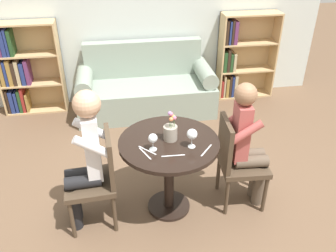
{
  "coord_description": "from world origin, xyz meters",
  "views": [
    {
      "loc": [
        -0.41,
        -2.49,
        2.43
      ],
      "look_at": [
        0.0,
        0.05,
        0.88
      ],
      "focal_mm": 38.0,
      "sensor_mm": 36.0,
      "label": 1
    }
  ],
  "objects_px": {
    "wine_glass_left": "(153,139)",
    "flower_vase": "(171,131)",
    "chair_left": "(98,176)",
    "wine_glass_right": "(192,135)",
    "bookshelf_right": "(239,58)",
    "person_left": "(85,157)",
    "couch": "(146,89)",
    "person_right": "(248,144)",
    "bookshelf_left": "(22,70)",
    "chair_right": "(236,159)"
  },
  "relations": [
    {
      "from": "couch",
      "to": "person_right",
      "type": "bearing_deg",
      "value": -70.37
    },
    {
      "from": "wine_glass_right",
      "to": "chair_left",
      "type": "bearing_deg",
      "value": 174.95
    },
    {
      "from": "couch",
      "to": "flower_vase",
      "type": "height_order",
      "value": "flower_vase"
    },
    {
      "from": "chair_left",
      "to": "person_right",
      "type": "height_order",
      "value": "person_right"
    },
    {
      "from": "bookshelf_left",
      "to": "chair_right",
      "type": "distance_m",
      "value": 3.2
    },
    {
      "from": "bookshelf_right",
      "to": "person_left",
      "type": "bearing_deg",
      "value": -132.59
    },
    {
      "from": "person_left",
      "to": "person_right",
      "type": "xyz_separation_m",
      "value": [
        1.42,
        0.04,
        -0.05
      ]
    },
    {
      "from": "wine_glass_left",
      "to": "chair_right",
      "type": "bearing_deg",
      "value": 7.64
    },
    {
      "from": "bookshelf_left",
      "to": "wine_glass_left",
      "type": "relative_size",
      "value": 8.38
    },
    {
      "from": "person_right",
      "to": "flower_vase",
      "type": "bearing_deg",
      "value": 90.96
    },
    {
      "from": "couch",
      "to": "person_right",
      "type": "height_order",
      "value": "person_right"
    },
    {
      "from": "bookshelf_left",
      "to": "bookshelf_right",
      "type": "bearing_deg",
      "value": 0.12
    },
    {
      "from": "person_right",
      "to": "wine_glass_right",
      "type": "bearing_deg",
      "value": 104.65
    },
    {
      "from": "bookshelf_left",
      "to": "person_left",
      "type": "bearing_deg",
      "value": -68.09
    },
    {
      "from": "bookshelf_right",
      "to": "person_left",
      "type": "xyz_separation_m",
      "value": [
        -2.13,
        -2.31,
        0.12
      ]
    },
    {
      "from": "wine_glass_left",
      "to": "flower_vase",
      "type": "bearing_deg",
      "value": 37.68
    },
    {
      "from": "wine_glass_left",
      "to": "person_left",
      "type": "bearing_deg",
      "value": 174.65
    },
    {
      "from": "flower_vase",
      "to": "chair_left",
      "type": "bearing_deg",
      "value": -173.96
    },
    {
      "from": "chair_right",
      "to": "flower_vase",
      "type": "bearing_deg",
      "value": 91.48
    },
    {
      "from": "chair_left",
      "to": "person_right",
      "type": "relative_size",
      "value": 0.72
    },
    {
      "from": "bookshelf_right",
      "to": "wine_glass_left",
      "type": "xyz_separation_m",
      "value": [
        -1.57,
        -2.37,
        0.27
      ]
    },
    {
      "from": "bookshelf_right",
      "to": "flower_vase",
      "type": "xyz_separation_m",
      "value": [
        -1.4,
        -2.24,
        0.25
      ]
    },
    {
      "from": "couch",
      "to": "chair_right",
      "type": "distance_m",
      "value": 2.1
    },
    {
      "from": "person_left",
      "to": "wine_glass_right",
      "type": "relative_size",
      "value": 7.76
    },
    {
      "from": "bookshelf_left",
      "to": "bookshelf_right",
      "type": "relative_size",
      "value": 1.0
    },
    {
      "from": "chair_left",
      "to": "wine_glass_left",
      "type": "distance_m",
      "value": 0.6
    },
    {
      "from": "couch",
      "to": "chair_left",
      "type": "height_order",
      "value": "couch"
    },
    {
      "from": "bookshelf_left",
      "to": "chair_left",
      "type": "height_order",
      "value": "bookshelf_left"
    },
    {
      "from": "couch",
      "to": "wine_glass_right",
      "type": "bearing_deg",
      "value": -85.32
    },
    {
      "from": "chair_right",
      "to": "flower_vase",
      "type": "relative_size",
      "value": 3.33
    },
    {
      "from": "person_right",
      "to": "wine_glass_left",
      "type": "xyz_separation_m",
      "value": [
        -0.86,
        -0.09,
        0.21
      ]
    },
    {
      "from": "bookshelf_left",
      "to": "chair_right",
      "type": "xyz_separation_m",
      "value": [
        2.26,
        -2.26,
        -0.11
      ]
    },
    {
      "from": "person_right",
      "to": "wine_glass_left",
      "type": "bearing_deg",
      "value": 100.02
    },
    {
      "from": "person_right",
      "to": "wine_glass_left",
      "type": "height_order",
      "value": "person_right"
    },
    {
      "from": "chair_left",
      "to": "person_left",
      "type": "distance_m",
      "value": 0.23
    },
    {
      "from": "bookshelf_right",
      "to": "wine_glass_left",
      "type": "distance_m",
      "value": 2.85
    },
    {
      "from": "person_left",
      "to": "person_right",
      "type": "bearing_deg",
      "value": 88.41
    },
    {
      "from": "wine_glass_left",
      "to": "flower_vase",
      "type": "relative_size",
      "value": 0.55
    },
    {
      "from": "person_left",
      "to": "wine_glass_right",
      "type": "xyz_separation_m",
      "value": [
        0.88,
        -0.06,
        0.17
      ]
    },
    {
      "from": "chair_left",
      "to": "wine_glass_right",
      "type": "height_order",
      "value": "wine_glass_right"
    },
    {
      "from": "chair_left",
      "to": "wine_glass_right",
      "type": "relative_size",
      "value": 5.37
    },
    {
      "from": "couch",
      "to": "person_left",
      "type": "relative_size",
      "value": 1.42
    },
    {
      "from": "bookshelf_left",
      "to": "chair_left",
      "type": "distance_m",
      "value": 2.51
    },
    {
      "from": "bookshelf_left",
      "to": "wine_glass_right",
      "type": "relative_size",
      "value": 7.42
    },
    {
      "from": "person_left",
      "to": "person_right",
      "type": "relative_size",
      "value": 1.04
    },
    {
      "from": "couch",
      "to": "chair_right",
      "type": "height_order",
      "value": "couch"
    },
    {
      "from": "bookshelf_left",
      "to": "bookshelf_right",
      "type": "height_order",
      "value": "same"
    },
    {
      "from": "bookshelf_left",
      "to": "chair_right",
      "type": "relative_size",
      "value": 1.38
    },
    {
      "from": "bookshelf_left",
      "to": "person_right",
      "type": "distance_m",
      "value": 3.26
    },
    {
      "from": "person_left",
      "to": "bookshelf_right",
      "type": "bearing_deg",
      "value": 134.16
    }
  ]
}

